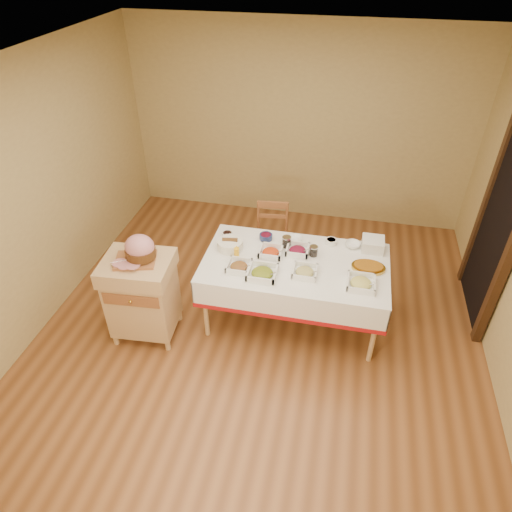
{
  "coord_description": "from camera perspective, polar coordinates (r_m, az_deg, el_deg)",
  "views": [
    {
      "loc": [
        0.67,
        -3.26,
        3.48
      ],
      "look_at": [
        -0.08,
        0.2,
        0.85
      ],
      "focal_mm": 32.0,
      "sensor_mm": 36.0,
      "label": 1
    }
  ],
  "objects": [
    {
      "name": "serving_dish_c",
      "position": [
        4.33,
        6.12,
        -1.97
      ],
      "size": [
        0.23,
        0.23,
        0.09
      ],
      "color": "white",
      "rests_on": "dining_table"
    },
    {
      "name": "preserve_jar_right",
      "position": [
        4.58,
        7.2,
        0.57
      ],
      "size": [
        0.09,
        0.09,
        0.11
      ],
      "color": "silver",
      "rests_on": "dining_table"
    },
    {
      "name": "small_bowl_mid",
      "position": [
        4.79,
        1.24,
        2.45
      ],
      "size": [
        0.14,
        0.14,
        0.06
      ],
      "color": "navy",
      "rests_on": "dining_table"
    },
    {
      "name": "dining_table",
      "position": [
        4.6,
        4.85,
        -2.36
      ],
      "size": [
        1.82,
        1.02,
        0.76
      ],
      "color": "tan",
      "rests_on": "ground"
    },
    {
      "name": "dining_chair",
      "position": [
        5.37,
        1.93,
        2.21
      ],
      "size": [
        0.43,
        0.41,
        0.87
      ],
      "color": "#995B32",
      "rests_on": "ground"
    },
    {
      "name": "serving_dish_d",
      "position": [
        4.29,
        13.0,
        -3.31
      ],
      "size": [
        0.26,
        0.26,
        0.1
      ],
      "color": "white",
      "rests_on": "dining_table"
    },
    {
      "name": "ham_on_board",
      "position": [
        4.32,
        -14.4,
        0.73
      ],
      "size": [
        0.39,
        0.37,
        0.26
      ],
      "color": "#995B32",
      "rests_on": "butcher_cart"
    },
    {
      "name": "serving_dish_a",
      "position": [
        4.38,
        -2.15,
        -1.31
      ],
      "size": [
        0.23,
        0.22,
        0.1
      ],
      "color": "white",
      "rests_on": "dining_table"
    },
    {
      "name": "plate_stack",
      "position": [
        4.77,
        14.39,
        1.43
      ],
      "size": [
        0.22,
        0.22,
        0.12
      ],
      "color": "white",
      "rests_on": "dining_table"
    },
    {
      "name": "bowl_white_imported",
      "position": [
        4.79,
        4.78,
        2.12
      ],
      "size": [
        0.16,
        0.16,
        0.04
      ],
      "primitive_type": "imported",
      "rotation": [
        0.0,
        0.0,
        0.04
      ],
      "color": "white",
      "rests_on": "dining_table"
    },
    {
      "name": "bread_basket",
      "position": [
        4.64,
        -3.26,
        1.45
      ],
      "size": [
        0.26,
        0.26,
        0.11
      ],
      "color": "white",
      "rests_on": "dining_table"
    },
    {
      "name": "small_bowl_right",
      "position": [
        4.78,
        9.37,
        1.81
      ],
      "size": [
        0.12,
        0.12,
        0.06
      ],
      "color": "white",
      "rests_on": "dining_table"
    },
    {
      "name": "brass_platter",
      "position": [
        4.52,
        13.87,
        -1.34
      ],
      "size": [
        0.32,
        0.23,
        0.04
      ],
      "color": "gold",
      "rests_on": "dining_table"
    },
    {
      "name": "room_shell",
      "position": [
        3.98,
        0.46,
        3.42
      ],
      "size": [
        5.0,
        5.0,
        5.0
      ],
      "color": "brown",
      "rests_on": "ground"
    },
    {
      "name": "mustard_bottle",
      "position": [
        4.48,
        -2.43,
        0.37
      ],
      "size": [
        0.05,
        0.05,
        0.16
      ],
      "color": "yellow",
      "rests_on": "dining_table"
    },
    {
      "name": "small_bowl_left",
      "position": [
        4.83,
        -3.6,
        2.71
      ],
      "size": [
        0.11,
        0.11,
        0.05
      ],
      "color": "white",
      "rests_on": "dining_table"
    },
    {
      "name": "butcher_cart",
      "position": [
        4.62,
        -14.07,
        -4.53
      ],
      "size": [
        0.69,
        0.59,
        0.92
      ],
      "color": "tan",
      "rests_on": "ground"
    },
    {
      "name": "bowl_small_imported",
      "position": [
        4.78,
        12.0,
        1.39
      ],
      "size": [
        0.18,
        0.18,
        0.05
      ],
      "primitive_type": "imported",
      "rotation": [
        0.0,
        0.0,
        -0.17
      ],
      "color": "white",
      "rests_on": "dining_table"
    },
    {
      "name": "serving_dish_e",
      "position": [
        4.56,
        1.85,
        0.49
      ],
      "size": [
        0.24,
        0.23,
        0.11
      ],
      "color": "white",
      "rests_on": "dining_table"
    },
    {
      "name": "serving_dish_f",
      "position": [
        4.6,
        5.22,
        0.73
      ],
      "size": [
        0.23,
        0.22,
        0.11
      ],
      "color": "white",
      "rests_on": "dining_table"
    },
    {
      "name": "preserve_jar_left",
      "position": [
        4.67,
        3.84,
        1.73
      ],
      "size": [
        0.09,
        0.09,
        0.12
      ],
      "color": "silver",
      "rests_on": "dining_table"
    },
    {
      "name": "serving_dish_b",
      "position": [
        4.29,
        0.79,
        -2.13
      ],
      "size": [
        0.27,
        0.27,
        0.11
      ],
      "color": "white",
      "rests_on": "dining_table"
    },
    {
      "name": "doorway",
      "position": [
        5.03,
        28.28,
        3.8
      ],
      "size": [
        0.09,
        1.1,
        2.2
      ],
      "color": "black",
      "rests_on": "ground"
    }
  ]
}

